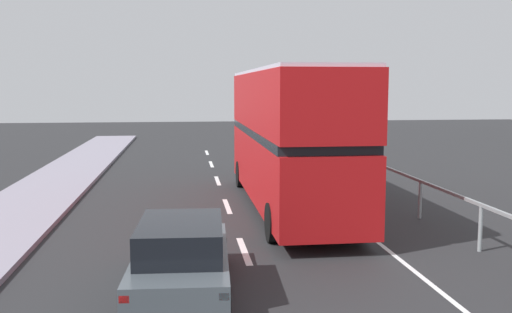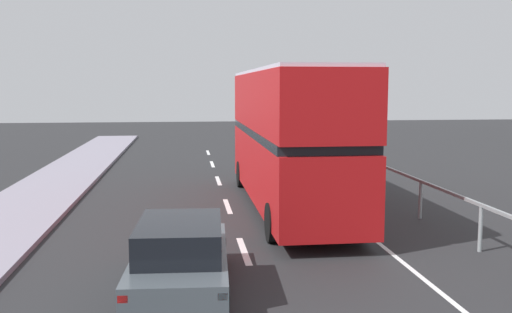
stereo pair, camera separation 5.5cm
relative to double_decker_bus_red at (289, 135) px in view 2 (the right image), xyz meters
name	(u,v)px [view 2 (the right image)]	position (x,y,z in m)	size (l,w,h in m)	color
lane_paint_markings	(325,241)	(0.21, -4.06, -2.36)	(3.56, 46.00, 0.01)	silver
bridge_side_railing	(448,199)	(3.63, -3.68, -1.43)	(0.10, 42.00, 1.16)	#8E9598
double_decker_bus_red	(289,135)	(0.00, 0.00, 0.00)	(2.53, 11.16, 4.42)	red
hatchback_car_near	(181,258)	(-3.39, -7.30, -1.70)	(1.95, 4.29, 1.40)	#454D53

